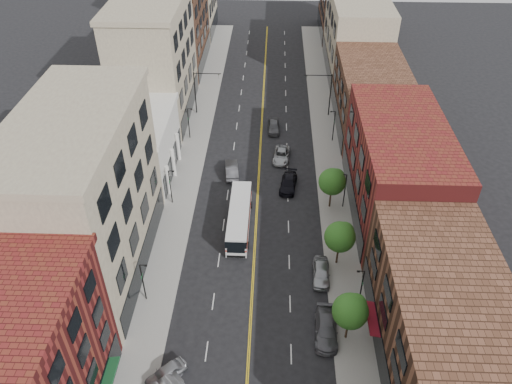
# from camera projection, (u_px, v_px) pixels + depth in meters

# --- Properties ---
(ground) EXTENTS (220.00, 220.00, 0.00)m
(ground) POSITION_uv_depth(u_px,v_px,m) (248.00, 372.00, 45.47)
(ground) COLOR black
(ground) RESTS_ON ground
(sidewalk_left) EXTENTS (4.00, 110.00, 0.15)m
(sidewalk_left) POSITION_uv_depth(u_px,v_px,m) (192.00, 156.00, 73.35)
(sidewalk_left) COLOR gray
(sidewalk_left) RESTS_ON ground
(sidewalk_right) EXTENTS (4.00, 110.00, 0.15)m
(sidewalk_right) POSITION_uv_depth(u_px,v_px,m) (328.00, 159.00, 72.75)
(sidewalk_right) COLOR gray
(sidewalk_right) RESTS_ON ground
(bldg_l_redbrick) EXTENTS (10.00, 16.00, 14.00)m
(bldg_l_redbrick) POSITION_uv_depth(u_px,v_px,m) (14.00, 383.00, 36.94)
(bldg_l_redbrick) COLOR maroon
(bldg_l_redbrick) RESTS_ON ground
(bldg_l_tanoffice) EXTENTS (10.00, 22.00, 18.00)m
(bldg_l_tanoffice) POSITION_uv_depth(u_px,v_px,m) (87.00, 201.00, 50.72)
(bldg_l_tanoffice) COLOR gray
(bldg_l_tanoffice) RESTS_ON ground
(bldg_l_white) EXTENTS (10.00, 14.00, 8.00)m
(bldg_l_white) POSITION_uv_depth(u_px,v_px,m) (135.00, 147.00, 67.99)
(bldg_l_white) COLOR silver
(bldg_l_white) RESTS_ON ground
(bldg_l_far_a) EXTENTS (10.00, 20.00, 18.00)m
(bldg_l_far_a) POSITION_uv_depth(u_px,v_px,m) (155.00, 62.00, 78.35)
(bldg_l_far_a) COLOR gray
(bldg_l_far_a) RESTS_ON ground
(bldg_l_far_b) EXTENTS (10.00, 20.00, 15.00)m
(bldg_l_far_b) POSITION_uv_depth(u_px,v_px,m) (176.00, 27.00, 95.06)
(bldg_l_far_b) COLOR #533121
(bldg_l_far_b) RESTS_ON ground
(bldg_r_near) EXTENTS (10.00, 26.00, 10.00)m
(bldg_r_near) POSITION_uv_depth(u_px,v_px,m) (449.00, 345.00, 41.89)
(bldg_r_near) COLOR #533121
(bldg_r_near) RESTS_ON ground
(bldg_r_mid) EXTENTS (10.00, 22.00, 12.00)m
(bldg_r_mid) POSITION_uv_depth(u_px,v_px,m) (398.00, 170.00, 60.23)
(bldg_r_mid) COLOR maroon
(bldg_r_mid) RESTS_ON ground
(bldg_r_far_a) EXTENTS (10.00, 20.00, 10.00)m
(bldg_r_far_a) POSITION_uv_depth(u_px,v_px,m) (371.00, 97.00, 77.42)
(bldg_r_far_a) COLOR #533121
(bldg_r_far_a) RESTS_ON ground
(bldg_r_far_b) EXTENTS (10.00, 22.00, 14.00)m
(bldg_r_far_b) POSITION_uv_depth(u_px,v_px,m) (356.00, 36.00, 92.77)
(bldg_r_far_b) COLOR gray
(bldg_r_far_b) RESTS_ON ground
(bldg_r_far_c) EXTENTS (10.00, 18.00, 11.00)m
(bldg_r_far_c) POSITION_uv_depth(u_px,v_px,m) (345.00, 9.00, 109.48)
(bldg_r_far_c) COLOR #533121
(bldg_r_far_c) RESTS_ON ground
(tree_r_1) EXTENTS (3.40, 3.40, 5.59)m
(tree_r_1) POSITION_uv_depth(u_px,v_px,m) (351.00, 310.00, 45.87)
(tree_r_1) COLOR black
(tree_r_1) RESTS_ON sidewalk_right
(tree_r_2) EXTENTS (3.40, 3.40, 5.59)m
(tree_r_2) POSITION_uv_depth(u_px,v_px,m) (341.00, 236.00, 53.76)
(tree_r_2) COLOR black
(tree_r_2) RESTS_ON sidewalk_right
(tree_r_3) EXTENTS (3.40, 3.40, 5.59)m
(tree_r_3) POSITION_uv_depth(u_px,v_px,m) (333.00, 181.00, 61.66)
(tree_r_3) COLOR black
(tree_r_3) RESTS_ON sidewalk_right
(lamp_l_1) EXTENTS (0.81, 0.55, 5.05)m
(lamp_l_1) POSITION_uv_depth(u_px,v_px,m) (143.00, 280.00, 50.29)
(lamp_l_1) COLOR black
(lamp_l_1) RESTS_ON sidewalk_left
(lamp_l_2) EXTENTS (0.81, 0.55, 5.05)m
(lamp_l_2) POSITION_uv_depth(u_px,v_px,m) (171.00, 185.00, 62.92)
(lamp_l_2) COLOR black
(lamp_l_2) RESTS_ON sidewalk_left
(lamp_l_3) EXTENTS (0.81, 0.55, 5.05)m
(lamp_l_3) POSITION_uv_depth(u_px,v_px,m) (189.00, 122.00, 75.55)
(lamp_l_3) COLOR black
(lamp_l_3) RESTS_ON sidewalk_left
(lamp_r_1) EXTENTS (0.81, 0.55, 5.05)m
(lamp_r_1) POSITION_uv_depth(u_px,v_px,m) (361.00, 286.00, 49.63)
(lamp_r_1) COLOR black
(lamp_r_1) RESTS_ON sidewalk_right
(lamp_r_2) EXTENTS (0.81, 0.55, 5.05)m
(lamp_r_2) POSITION_uv_depth(u_px,v_px,m) (345.00, 189.00, 62.27)
(lamp_r_2) COLOR black
(lamp_r_2) RESTS_ON sidewalk_right
(lamp_r_3) EXTENTS (0.81, 0.55, 5.05)m
(lamp_r_3) POSITION_uv_depth(u_px,v_px,m) (334.00, 124.00, 74.90)
(lamp_r_3) COLOR black
(lamp_r_3) RESTS_ON sidewalk_right
(signal_mast_left) EXTENTS (4.49, 0.18, 7.20)m
(signal_mast_left) POSITION_uv_depth(u_px,v_px,m) (199.00, 88.00, 80.82)
(signal_mast_left) COLOR black
(signal_mast_left) RESTS_ON sidewalk_left
(signal_mast_right) EXTENTS (4.49, 0.18, 7.20)m
(signal_mast_right) POSITION_uv_depth(u_px,v_px,m) (326.00, 90.00, 80.21)
(signal_mast_right) COLOR black
(signal_mast_right) RESTS_ON sidewalk_right
(city_bus) EXTENTS (2.73, 11.11, 2.85)m
(city_bus) POSITION_uv_depth(u_px,v_px,m) (239.00, 217.00, 60.08)
(city_bus) COLOR silver
(city_bus) RESTS_ON ground
(car_angle_a) EXTENTS (3.97, 3.84, 1.34)m
(car_angle_a) POSITION_uv_depth(u_px,v_px,m) (166.00, 373.00, 44.59)
(car_angle_a) COLOR #9EA0A6
(car_angle_a) RESTS_ON ground
(car_parked_mid) EXTENTS (2.43, 5.46, 1.56)m
(car_parked_mid) POSITION_uv_depth(u_px,v_px,m) (326.00, 329.00, 48.21)
(car_parked_mid) COLOR #54545A
(car_parked_mid) RESTS_ON ground
(car_parked_far) EXTENTS (2.03, 4.67, 1.57)m
(car_parked_far) POSITION_uv_depth(u_px,v_px,m) (321.00, 272.00, 54.06)
(car_parked_far) COLOR #A2A4A9
(car_parked_far) RESTS_ON ground
(car_lane_behind) EXTENTS (2.32, 5.11, 1.63)m
(car_lane_behind) POSITION_uv_depth(u_px,v_px,m) (232.00, 169.00, 69.35)
(car_lane_behind) COLOR #414246
(car_lane_behind) RESTS_ON ground
(car_lane_a) EXTENTS (2.74, 5.32, 1.47)m
(car_lane_a) POSITION_uv_depth(u_px,v_px,m) (288.00, 183.00, 66.96)
(car_lane_a) COLOR black
(car_lane_a) RESTS_ON ground
(car_lane_b) EXTENTS (2.80, 5.16, 1.37)m
(car_lane_b) POSITION_uv_depth(u_px,v_px,m) (281.00, 155.00, 72.39)
(car_lane_b) COLOR #A0A3A7
(car_lane_b) RESTS_ON ground
(car_lane_c) EXTENTS (1.95, 4.58, 1.54)m
(car_lane_c) POSITION_uv_depth(u_px,v_px,m) (274.00, 126.00, 78.72)
(car_lane_c) COLOR #4E4F53
(car_lane_c) RESTS_ON ground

